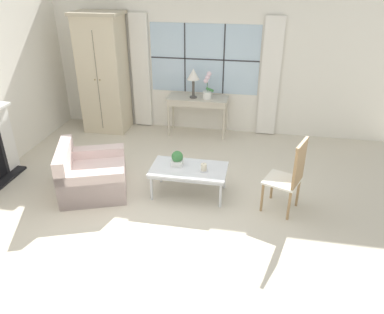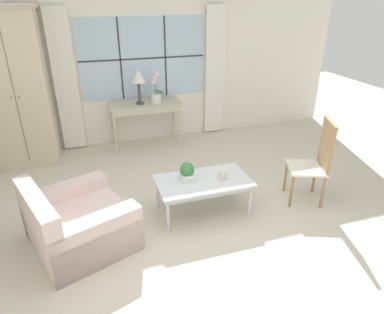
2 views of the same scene
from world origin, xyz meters
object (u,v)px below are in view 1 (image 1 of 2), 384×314
(coffee_table, at_px, (189,171))
(potted_plant_small, at_px, (177,159))
(side_chair_wooden, at_px, (291,173))
(pillar_candle, at_px, (204,168))
(armoire, at_px, (104,74))
(table_lamp, at_px, (193,76))
(console_table, at_px, (198,102))
(potted_orchid, at_px, (207,89))
(armchair_upholstered, at_px, (91,176))

(coffee_table, xyz_separation_m, potted_plant_small, (-0.18, 0.05, 0.16))
(side_chair_wooden, height_order, pillar_candle, side_chair_wooden)
(armoire, distance_m, potted_plant_small, 2.94)
(table_lamp, relative_size, potted_plant_small, 2.49)
(console_table, xyz_separation_m, potted_plant_small, (0.08, -2.18, -0.13))
(potted_plant_small, bearing_deg, pillar_candle, -12.94)
(side_chair_wooden, relative_size, pillar_candle, 8.83)
(potted_orchid, relative_size, armchair_upholstered, 0.42)
(coffee_table, bearing_deg, console_table, 96.67)
(table_lamp, distance_m, potted_plant_small, 2.25)
(armoire, distance_m, side_chair_wooden, 4.29)
(side_chair_wooden, bearing_deg, potted_orchid, 122.12)
(potted_plant_small, bearing_deg, potted_orchid, 86.99)
(armchair_upholstered, relative_size, side_chair_wooden, 1.17)
(armoire, xyz_separation_m, potted_orchid, (2.06, 0.03, -0.19))
(table_lamp, bearing_deg, coffee_table, -81.18)
(console_table, distance_m, coffee_table, 2.26)
(armoire, xyz_separation_m, armchair_upholstered, (0.68, -2.34, -0.91))
(armchair_upholstered, distance_m, pillar_candle, 1.70)
(console_table, relative_size, coffee_table, 1.06)
(potted_orchid, height_order, armchair_upholstered, potted_orchid)
(console_table, distance_m, potted_orchid, 0.35)
(console_table, bearing_deg, coffee_table, -83.33)
(console_table, xyz_separation_m, coffee_table, (0.26, -2.23, -0.28))
(potted_orchid, bearing_deg, table_lamp, 178.53)
(table_lamp, bearing_deg, pillar_candle, -75.78)
(side_chair_wooden, bearing_deg, pillar_candle, 173.46)
(potted_plant_small, height_order, pillar_candle, potted_plant_small)
(table_lamp, relative_size, pillar_candle, 4.64)
(armoire, distance_m, pillar_candle, 3.30)
(armoire, bearing_deg, armchair_upholstered, -73.93)
(table_lamp, xyz_separation_m, pillar_candle, (0.57, -2.24, -0.71))
(armoire, height_order, side_chair_wooden, armoire)
(armoire, relative_size, potted_orchid, 4.38)
(console_table, xyz_separation_m, side_chair_wooden, (1.68, -2.41, -0.08))
(side_chair_wooden, bearing_deg, potted_plant_small, 171.81)
(table_lamp, xyz_separation_m, potted_plant_small, (0.16, -2.15, -0.65))
(coffee_table, xyz_separation_m, pillar_candle, (0.23, -0.04, 0.09))
(armoire, xyz_separation_m, table_lamp, (1.79, 0.03, 0.04))
(armchair_upholstered, distance_m, potted_plant_small, 1.33)
(armoire, height_order, armchair_upholstered, armoire)
(armoire, height_order, potted_plant_small, armoire)
(armchair_upholstered, distance_m, coffee_table, 1.47)
(potted_orchid, xyz_separation_m, potted_plant_small, (-0.11, -2.14, -0.42))
(armoire, bearing_deg, coffee_table, -45.50)
(armoire, bearing_deg, pillar_candle, -43.13)
(pillar_candle, bearing_deg, potted_plant_small, 167.06)
(armchair_upholstered, bearing_deg, table_lamp, 64.96)
(potted_plant_small, distance_m, pillar_candle, 0.42)
(table_lamp, xyz_separation_m, potted_orchid, (0.27, -0.01, -0.23))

